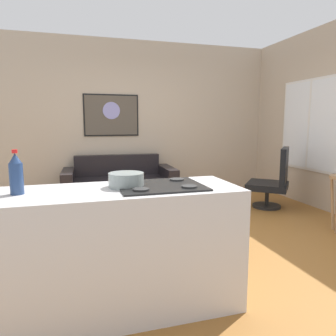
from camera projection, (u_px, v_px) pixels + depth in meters
ground at (172, 240)px, 3.66m from camera, size 6.40×6.40×0.04m
back_wall at (133, 119)px, 5.75m from camera, size 6.40×0.05×2.80m
couch at (120, 186)px, 5.32m from camera, size 1.87×0.93×0.77m
coffee_table at (137, 192)px, 4.19m from camera, size 1.09×0.62×0.45m
armchair at (274, 181)px, 4.91m from camera, size 0.86×0.87×0.96m
kitchen_counter at (119, 250)px, 2.23m from camera, size 1.72×0.63×0.91m
soda_bottle at (16, 174)px, 1.99m from camera, size 0.08×0.08×0.29m
mixing_bowl at (126, 180)px, 2.23m from camera, size 0.25×0.25×0.10m
wall_painting at (111, 115)px, 5.59m from camera, size 0.97×0.03×0.74m
window at (309, 125)px, 5.04m from camera, size 0.03×1.30×1.46m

